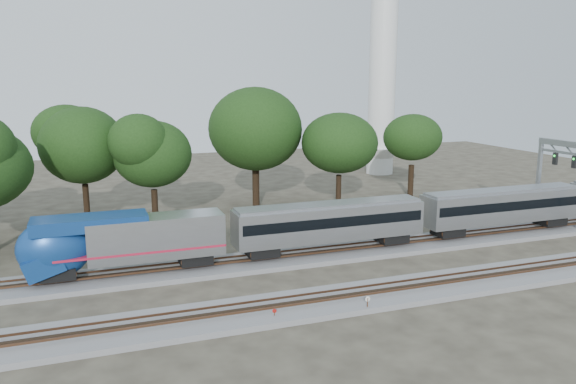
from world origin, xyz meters
name	(u,v)px	position (x,y,z in m)	size (l,w,h in m)	color
ground	(246,293)	(0.00, 0.00, 0.00)	(160.00, 160.00, 0.00)	#383328
track_far	(226,265)	(0.00, 6.00, 0.21)	(160.00, 5.00, 0.73)	slate
track_near	(262,311)	(0.00, -4.00, 0.21)	(160.00, 5.00, 0.73)	slate
train	(576,199)	(37.47, 6.00, 3.19)	(108.35, 3.09, 4.56)	#AFB1B6
switch_stand_red	(274,313)	(0.43, -5.39, 0.55)	(0.26, 0.12, 0.86)	#512D19
switch_stand_white	(368,302)	(6.77, -6.19, 0.74)	(0.37, 0.07, 1.16)	#512D19
switch_lever	(374,305)	(7.63, -5.58, 0.15)	(0.50, 0.30, 0.30)	#512D19
signal_gantry	(566,166)	(35.77, 6.00, 6.75)	(0.64, 7.62, 9.27)	gray
tree_3	(82,145)	(-10.72, 23.14, 8.80)	(8.96, 8.96, 12.64)	black
tree_4	(152,154)	(-4.07, 20.17, 7.95)	(8.10, 8.10, 11.42)	black
tree_5	(255,129)	(8.77, 26.70, 9.59)	(9.76, 9.76, 13.76)	black
tree_6	(339,143)	(17.34, 21.31, 8.14)	(8.30, 8.30, 11.70)	black
tree_7	(413,137)	(30.04, 25.87, 7.91)	(8.06, 8.06, 11.37)	black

